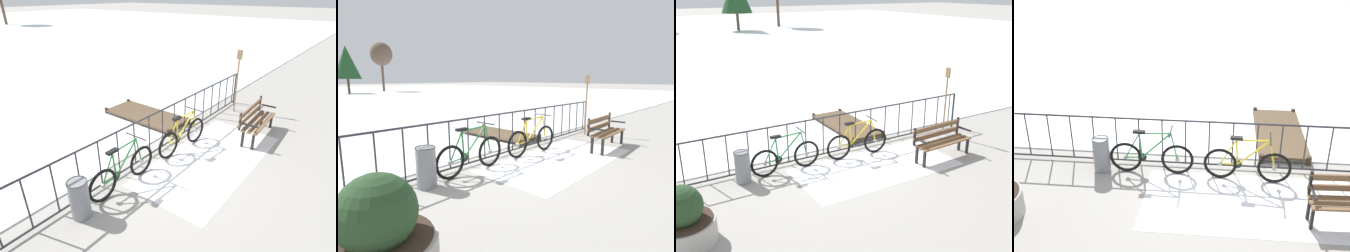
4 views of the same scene
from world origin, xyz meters
The scene contains 12 objects.
ground_plane centered at (0.00, 0.00, 0.00)m, with size 160.00×160.00×0.00m, color #9E9991.
snow_patch centered at (0.81, -1.20, 0.00)m, with size 3.92×1.89×0.01m, color white.
railing_fence centered at (0.00, 0.00, 0.56)m, with size 9.06×0.06×1.07m.
bicycle_near_railing centered at (-1.14, -0.31, 0.37)m, with size 1.71×0.52×0.97m.
bicycle_second centered at (0.76, -0.41, 0.37)m, with size 1.71×0.52×0.97m.
park_bench centered at (2.54, -1.52, 0.51)m, with size 1.62×0.56×0.89m.
planter_with_shrub centered at (-3.67, -1.97, 0.43)m, with size 1.06×1.06×1.06m.
trash_bin centered at (-2.17, -0.31, 0.37)m, with size 0.35×0.35×0.73m.
oar_upright centered at (3.80, -0.35, 1.14)m, with size 0.04×0.16×1.98m.
wooden_dock centered at (1.61, 1.56, 0.12)m, with size 1.10×2.62×0.20m.
tree_west_mid centered at (6.91, 31.40, 3.65)m, with size 2.98×2.98×5.59m.
tree_east_mid centered at (12.04, 33.62, 4.99)m, with size 2.83×2.83×6.59m.
Camera 2 is at (-4.55, -4.34, 1.90)m, focal length 28.85 mm.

